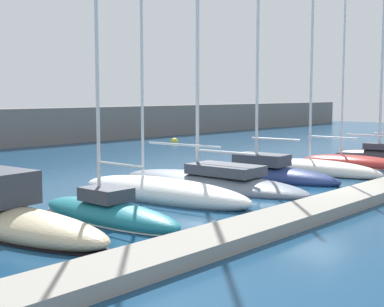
{
  "coord_description": "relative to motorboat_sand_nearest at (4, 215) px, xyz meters",
  "views": [
    {
      "loc": [
        -20.93,
        -11.67,
        4.2
      ],
      "look_at": [
        -3.59,
        3.88,
        1.73
      ],
      "focal_mm": 52.35,
      "sensor_mm": 36.0,
      "label": 1
    }
  ],
  "objects": [
    {
      "name": "mooring_buoy_yellow",
      "position": [
        26.96,
        18.49,
        -0.49
      ],
      "size": [
        0.7,
        0.7,
        0.7
      ],
      "primitive_type": "sphere",
      "color": "yellow",
      "rests_on": "ground_plane"
    },
    {
      "name": "sailboat_charcoal_eighth",
      "position": [
        25.3,
        -1.1,
        -0.04
      ],
      "size": [
        2.27,
        6.18,
        11.7
      ],
      "rotation": [
        0.0,
        0.0,
        1.65
      ],
      "color": "#2D2D33",
      "rests_on": "ground_plane"
    },
    {
      "name": "dock_pier",
      "position": [
        12.21,
        -6.02,
        -0.28
      ],
      "size": [
        32.43,
        1.74,
        0.41
      ],
      "primitive_type": "cube",
      "color": "gray",
      "rests_on": "ground_plane"
    },
    {
      "name": "sailboat_white_third",
      "position": [
        7.02,
        0.16,
        -0.15
      ],
      "size": [
        2.97,
        8.53,
        16.91
      ],
      "rotation": [
        0.0,
        0.0,
        1.66
      ],
      "color": "white",
      "rests_on": "ground_plane"
    },
    {
      "name": "motorboat_sand_nearest",
      "position": [
        0.0,
        0.0,
        0.0
      ],
      "size": [
        3.02,
        8.69,
        2.89
      ],
      "rotation": [
        0.0,
        0.0,
        1.67
      ],
      "color": "beige",
      "rests_on": "ground_plane"
    },
    {
      "name": "sailboat_ivory_sixth",
      "position": [
        17.69,
        -0.88,
        -0.22
      ],
      "size": [
        2.47,
        7.23,
        14.77
      ],
      "rotation": [
        0.0,
        0.0,
        1.64
      ],
      "color": "silver",
      "rests_on": "ground_plane"
    },
    {
      "name": "ground_plane",
      "position": [
        12.21,
        -3.92,
        -0.49
      ],
      "size": [
        120.0,
        120.0,
        0.0
      ],
      "primitive_type": "plane",
      "color": "navy"
    },
    {
      "name": "sailboat_navy_fifth",
      "position": [
        14.17,
        0.18,
        -0.19
      ],
      "size": [
        3.06,
        8.24,
        12.37
      ],
      "rotation": [
        0.0,
        0.0,
        1.67
      ],
      "color": "navy",
      "rests_on": "ground_plane"
    },
    {
      "name": "sailboat_slate_fourth",
      "position": [
        10.71,
        0.7,
        -0.25
      ],
      "size": [
        3.69,
        10.3,
        17.16
      ],
      "rotation": [
        0.0,
        0.0,
        1.61
      ],
      "color": "slate",
      "rests_on": "ground_plane"
    },
    {
      "name": "sailboat_red_seventh",
      "position": [
        21.86,
        -0.95,
        -0.27
      ],
      "size": [
        2.57,
        6.68,
        10.0
      ],
      "rotation": [
        0.0,
        0.0,
        1.65
      ],
      "color": "#B72D28",
      "rests_on": "ground_plane"
    },
    {
      "name": "sailboat_teal_second",
      "position": [
        3.09,
        -1.23,
        -0.21
      ],
      "size": [
        1.83,
        6.52,
        10.08
      ],
      "rotation": [
        0.0,
        0.0,
        1.58
      ],
      "color": "#19707F",
      "rests_on": "ground_plane"
    }
  ]
}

